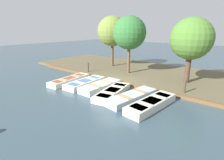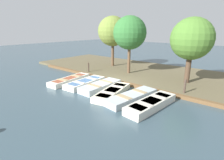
# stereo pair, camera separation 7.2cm
# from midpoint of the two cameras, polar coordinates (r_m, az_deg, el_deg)

# --- Properties ---
(ground_plane) EXTENTS (80.00, 80.00, 0.00)m
(ground_plane) POSITION_cam_midpoint_polar(r_m,az_deg,el_deg) (12.62, 0.09, -1.99)
(ground_plane) COLOR #384C56
(shore_bank) EXTENTS (8.00, 24.00, 0.21)m
(shore_bank) POSITION_cam_midpoint_polar(r_m,az_deg,el_deg) (16.61, 11.11, 2.63)
(shore_bank) COLOR brown
(shore_bank) RESTS_ON ground_plane
(dock_walkway) EXTENTS (1.30, 19.10, 0.21)m
(dock_walkway) POSITION_cam_midpoint_polar(r_m,az_deg,el_deg) (13.62, 3.71, -0.16)
(dock_walkway) COLOR brown
(dock_walkway) RESTS_ON ground_plane
(rowboat_0) EXTENTS (3.64, 1.36, 0.38)m
(rowboat_0) POSITION_cam_midpoint_polar(r_m,az_deg,el_deg) (13.86, -13.45, 0.06)
(rowboat_0) COLOR silver
(rowboat_0) RESTS_ON ground_plane
(rowboat_1) EXTENTS (3.37, 1.37, 0.38)m
(rowboat_1) POSITION_cam_midpoint_polar(r_m,az_deg,el_deg) (12.93, -8.60, -0.85)
(rowboat_1) COLOR silver
(rowboat_1) RESTS_ON ground_plane
(rowboat_2) EXTENTS (3.16, 1.14, 0.44)m
(rowboat_2) POSITION_cam_midpoint_polar(r_m,az_deg,el_deg) (11.95, -3.58, -2.00)
(rowboat_2) COLOR #B2BCC1
(rowboat_2) RESTS_ON ground_plane
(rowboat_3) EXTENTS (3.55, 1.72, 0.38)m
(rowboat_3) POSITION_cam_midpoint_polar(r_m,az_deg,el_deg) (10.92, 0.33, -3.96)
(rowboat_3) COLOR beige
(rowboat_3) RESTS_ON ground_plane
(rowboat_4) EXTENTS (3.63, 1.50, 0.41)m
(rowboat_4) POSITION_cam_midpoint_polar(r_m,az_deg,el_deg) (10.21, 6.73, -5.49)
(rowboat_4) COLOR #B2BCC1
(rowboat_4) RESTS_ON ground_plane
(rowboat_5) EXTENTS (3.55, 1.34, 0.44)m
(rowboat_5) POSITION_cam_midpoint_polar(r_m,az_deg,el_deg) (9.44, 12.88, -7.58)
(rowboat_5) COLOR beige
(rowboat_5) RESTS_ON ground_plane
(mooring_post_near) EXTENTS (0.12, 0.12, 1.08)m
(mooring_post_near) POSITION_cam_midpoint_polar(r_m,az_deg,el_deg) (15.95, -7.55, 3.83)
(mooring_post_near) COLOR #47382D
(mooring_post_near) RESTS_ON ground_plane
(mooring_post_far) EXTENTS (0.12, 0.12, 1.08)m
(mooring_post_far) POSITION_cam_midpoint_polar(r_m,az_deg,el_deg) (11.51, 22.81, -2.34)
(mooring_post_far) COLOR #47382D
(mooring_post_far) RESTS_ON ground_plane
(park_tree_far_left) EXTENTS (2.97, 2.97, 5.22)m
(park_tree_far_left) POSITION_cam_midpoint_polar(r_m,az_deg,el_deg) (18.13, 0.36, 15.59)
(park_tree_far_left) COLOR brown
(park_tree_far_left) RESTS_ON ground_plane
(park_tree_left) EXTENTS (2.78, 2.78, 5.04)m
(park_tree_left) POSITION_cam_midpoint_polar(r_m,az_deg,el_deg) (15.11, 5.94, 15.01)
(park_tree_left) COLOR brown
(park_tree_left) RESTS_ON ground_plane
(park_tree_center) EXTENTS (2.88, 2.88, 4.77)m
(park_tree_center) POSITION_cam_midpoint_polar(r_m,az_deg,el_deg) (13.36, 24.72, 12.03)
(park_tree_center) COLOR #4C3828
(park_tree_center) RESTS_ON ground_plane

